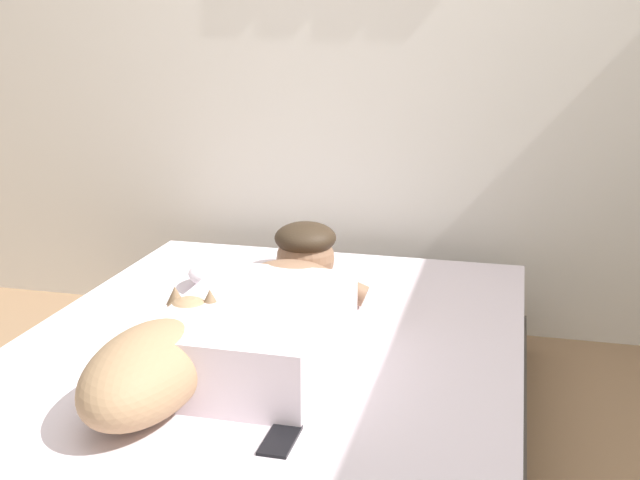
{
  "coord_description": "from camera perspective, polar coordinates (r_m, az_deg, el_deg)",
  "views": [
    {
      "loc": [
        0.62,
        -1.67,
        1.26
      ],
      "look_at": [
        0.05,
        0.59,
        0.61
      ],
      "focal_mm": 44.49,
      "sensor_mm": 36.0,
      "label": 1
    }
  ],
  "objects": [
    {
      "name": "back_wall",
      "position": [
        3.26,
        3.29,
        15.52
      ],
      "size": [
        4.22,
        0.12,
        2.5
      ],
      "color": "silver",
      "rests_on": "ground"
    },
    {
      "name": "bed",
      "position": [
        2.33,
        -4.35,
        -12.13
      ],
      "size": [
        1.49,
        2.08,
        0.36
      ],
      "color": "#4C4742",
      "rests_on": "ground"
    },
    {
      "name": "pillow",
      "position": [
        2.72,
        -4.26,
        -2.6
      ],
      "size": [
        0.52,
        0.32,
        0.11
      ],
      "primitive_type": "ellipsoid",
      "color": "silver",
      "rests_on": "bed"
    },
    {
      "name": "person_lying",
      "position": [
        2.27,
        -3.44,
        -5.02
      ],
      "size": [
        0.43,
        0.92,
        0.27
      ],
      "color": "silver",
      "rests_on": "bed"
    },
    {
      "name": "dog",
      "position": [
        1.97,
        -11.89,
        -8.75
      ],
      "size": [
        0.26,
        0.57,
        0.21
      ],
      "color": "#9E7A56",
      "rests_on": "bed"
    },
    {
      "name": "coffee_cup",
      "position": [
        2.6,
        0.39,
        -3.85
      ],
      "size": [
        0.12,
        0.09,
        0.07
      ],
      "color": "#D84C47",
      "rests_on": "bed"
    },
    {
      "name": "cell_phone",
      "position": [
        1.81,
        -2.88,
        -14.17
      ],
      "size": [
        0.07,
        0.14,
        0.01
      ],
      "primitive_type": "cube",
      "color": "black",
      "rests_on": "bed"
    }
  ]
}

